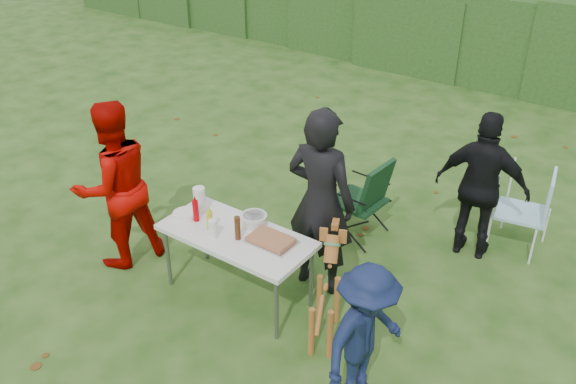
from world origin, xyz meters
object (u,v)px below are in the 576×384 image
Objects in this scene: person_red_jacket at (115,185)px; lawn_chair at (522,209)px; child at (366,338)px; ketchup_bottle at (196,211)px; dog at (325,299)px; mustard_bottle at (210,220)px; person_cook at (321,202)px; beer_bottle at (238,228)px; folding_table at (236,238)px; camping_chair at (358,197)px; paper_towel_roll at (199,199)px; person_black_puffy at (482,187)px.

lawn_chair is (3.40, 2.72, -0.44)m from person_red_jacket.
ketchup_bottle is at bearing 88.94° from child.
mustard_bottle reaches higher than dog.
person_cook is at bearing 55.48° from child.
person_red_jacket is at bearing -173.03° from beer_bottle.
mustard_bottle is 0.22m from ketchup_bottle.
camping_chair is (0.40, 1.65, -0.19)m from folding_table.
beer_bottle is at bearing -15.00° from paper_towel_roll.
lawn_chair is 4.78× the size of mustard_bottle.
ketchup_bottle reaches higher than dog.
person_cook reaches higher than mustard_bottle.
beer_bottle is 0.92× the size of paper_towel_roll.
person_black_puffy is (1.63, 2.06, 0.15)m from folding_table.
lawn_chair is at bearing 2.57° from child.
camping_chair is (-0.62, 1.67, 0.05)m from dog.
lawn_chair is at bearing 45.86° from ketchup_bottle.
person_black_puffy is 1.69× the size of camping_chair.
lawn_chair is (1.59, 0.83, -0.01)m from camping_chair.
ketchup_bottle is at bearing -174.34° from folding_table.
person_red_jacket is 4.37m from lawn_chair.
dog is at bearing 110.94° from person_red_jacket.
ketchup_bottle reaches higher than lawn_chair.
paper_towel_roll is at bearing 20.43° from person_cook.
person_red_jacket is 1.17m from mustard_bottle.
child is 2.94m from lawn_chair.
person_black_puffy is at bearing -131.49° from person_cook.
child is 0.78m from dog.
child is (0.02, -2.49, -0.18)m from person_black_puffy.
mustard_bottle reaches higher than folding_table.
person_cook is 0.96m from dog.
person_black_puffy is 7.57× the size of ketchup_bottle.
person_red_jacket is at bearing -157.48° from paper_towel_roll.
dog is 1.34m from mustard_bottle.
person_cook reaches higher than lawn_chair.
person_cook is at bearing 45.59° from person_black_puffy.
person_cook is 1.22m from ketchup_bottle.
camping_chair is 4.11× the size of beer_bottle.
paper_towel_roll is at bearing 85.40° from child.
folding_table is 2.63m from person_black_puffy.
folding_table is 0.31m from mustard_bottle.
person_cook reaches higher than folding_table.
child reaches higher than dog.
folding_table is 0.90× the size of person_black_puffy.
folding_table is at bearing 141.58° from beer_bottle.
paper_towel_roll is (-0.10, 0.16, 0.02)m from ketchup_bottle.
paper_towel_roll is (-1.11, -0.51, -0.10)m from person_cook.
dog is at bearing 58.54° from lawn_chair.
person_cook is at bearing 41.79° from mustard_bottle.
person_red_jacket is 7.03× the size of paper_towel_roll.
camping_chair is (-1.25, 2.08, -0.16)m from child.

